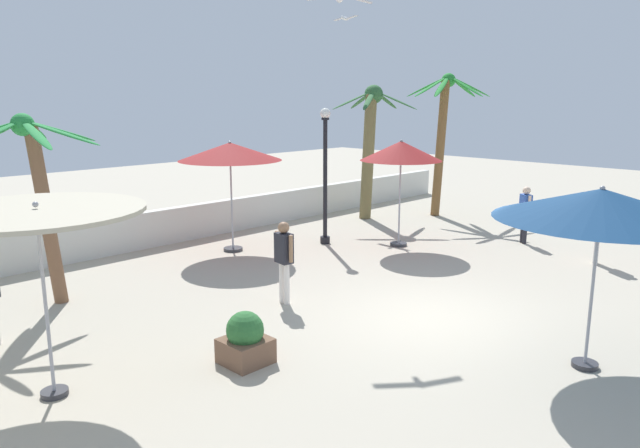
# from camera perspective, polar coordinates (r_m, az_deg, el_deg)

# --- Properties ---
(ground_plane) EXTENTS (56.00, 56.00, 0.00)m
(ground_plane) POSITION_cam_1_polar(r_m,az_deg,el_deg) (11.54, 11.38, -9.13)
(ground_plane) COLOR #B2A893
(boundary_wall) EXTENTS (25.20, 0.30, 1.01)m
(boundary_wall) POSITION_cam_1_polar(r_m,az_deg,el_deg) (17.72, -13.62, -0.04)
(boundary_wall) COLOR silver
(boundary_wall) RESTS_ON ground_plane
(patio_umbrella_0) EXTENTS (2.82, 2.82, 2.79)m
(patio_umbrella_0) POSITION_cam_1_polar(r_m,az_deg,el_deg) (8.70, -25.63, 0.64)
(patio_umbrella_0) COLOR #333338
(patio_umbrella_0) RESTS_ON ground_plane
(patio_umbrella_1) EXTENTS (2.27, 2.27, 3.00)m
(patio_umbrella_1) POSITION_cam_1_polar(r_m,az_deg,el_deg) (16.56, 7.81, 6.93)
(patio_umbrella_1) COLOR #333338
(patio_umbrella_1) RESTS_ON ground_plane
(patio_umbrella_2) EXTENTS (3.11, 3.11, 2.87)m
(patio_umbrella_2) POSITION_cam_1_polar(r_m,az_deg,el_deg) (9.66, 25.43, 1.69)
(patio_umbrella_2) COLOR #333338
(patio_umbrella_2) RESTS_ON ground_plane
(patio_umbrella_3) EXTENTS (2.77, 2.77, 3.00)m
(patio_umbrella_3) POSITION_cam_1_polar(r_m,az_deg,el_deg) (16.03, -8.66, 6.86)
(patio_umbrella_3) COLOR #333338
(patio_umbrella_3) RESTS_ON ground_plane
(palm_tree_0) EXTENTS (2.92, 2.90, 4.56)m
(palm_tree_0) POSITION_cam_1_polar(r_m,az_deg,el_deg) (20.48, 4.83, 8.41)
(palm_tree_0) COLOR brown
(palm_tree_0) RESTS_ON ground_plane
(palm_tree_2) EXTENTS (2.87, 2.94, 3.85)m
(palm_tree_2) POSITION_cam_1_polar(r_m,az_deg,el_deg) (12.78, -25.62, 3.88)
(palm_tree_2) COLOR brown
(palm_tree_2) RESTS_ON ground_plane
(palm_tree_3) EXTENTS (3.00, 2.98, 4.96)m
(palm_tree_3) POSITION_cam_1_polar(r_m,az_deg,el_deg) (21.43, 11.77, 9.27)
(palm_tree_3) COLOR brown
(palm_tree_3) RESTS_ON ground_plane
(lamp_post_1) EXTENTS (0.30, 0.30, 3.84)m
(lamp_post_1) POSITION_cam_1_polar(r_m,az_deg,el_deg) (16.74, 0.50, 5.04)
(lamp_post_1) COLOR black
(lamp_post_1) RESTS_ON ground_plane
(guest_0) EXTENTS (0.53, 0.35, 1.72)m
(guest_0) POSITION_cam_1_polar(r_m,az_deg,el_deg) (16.37, 25.26, 0.06)
(guest_0) COLOR silver
(guest_0) RESTS_ON ground_plane
(guest_1) EXTENTS (0.28, 0.56, 1.70)m
(guest_1) POSITION_cam_1_polar(r_m,az_deg,el_deg) (11.96, -3.49, -2.93)
(guest_1) COLOR silver
(guest_1) RESTS_ON ground_plane
(guest_2) EXTENTS (0.42, 0.44, 1.65)m
(guest_2) POSITION_cam_1_polar(r_m,az_deg,el_deg) (17.92, 19.16, 1.36)
(guest_2) COLOR #26262D
(guest_2) RESTS_ON ground_plane
(seagull_1) EXTENTS (0.38, 1.05, 0.14)m
(seagull_1) POSITION_cam_1_polar(r_m,az_deg,el_deg) (21.71, 2.44, 19.18)
(seagull_1) COLOR white
(planter) EXTENTS (0.70, 0.70, 0.85)m
(planter) POSITION_cam_1_polar(r_m,az_deg,el_deg) (9.59, -7.20, -11.01)
(planter) COLOR brown
(planter) RESTS_ON ground_plane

